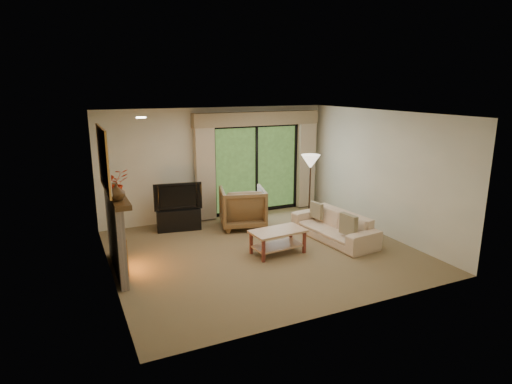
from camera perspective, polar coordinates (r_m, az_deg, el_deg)
name	(u,v)px	position (r m, az deg, el deg)	size (l,w,h in m)	color
floor	(263,251)	(8.26, 0.88, -7.88)	(5.50, 5.50, 0.00)	olive
ceiling	(263,114)	(7.68, 0.95, 10.42)	(5.50, 5.50, 0.00)	silver
wall_back	(217,163)	(10.14, -5.24, 3.83)	(5.00, 5.00, 0.00)	beige
wall_front	(344,224)	(5.80, 11.71, -4.16)	(5.00, 5.00, 0.00)	beige
wall_left	(106,202)	(7.16, -19.35, -1.21)	(5.00, 5.00, 0.00)	beige
wall_right	(380,173)	(9.37, 16.26, 2.49)	(5.00, 5.00, 0.00)	beige
fireplace	(116,233)	(7.53, -18.22, -5.27)	(0.24, 1.70, 1.37)	gray
mirror	(104,159)	(7.22, -19.65, 4.18)	(0.07, 1.45, 1.02)	gold
sliding_door	(256,169)	(10.50, 0.03, 3.14)	(2.26, 0.10, 2.16)	black
curtain_left	(205,170)	(9.90, -6.82, 2.95)	(0.45, 0.18, 2.35)	tan
curtain_right	(306,161)	(11.01, 6.68, 4.08)	(0.45, 0.18, 2.35)	tan
cornice	(258,119)	(10.26, 0.25, 9.76)	(3.20, 0.24, 0.32)	#937C5A
media_console	(179,219)	(9.56, -10.28, -3.53)	(0.94, 0.42, 0.47)	black
tv	(178,195)	(9.42, -10.42, -0.45)	(1.02, 0.13, 0.59)	black
armchair	(243,207)	(9.52, -1.80, -2.05)	(0.96, 0.99, 0.90)	brown
sofa	(334,226)	(8.92, 10.33, -4.50)	(1.94, 0.76, 0.57)	beige
pillow_near	(348,225)	(8.39, 12.22, -4.29)	(0.11, 0.41, 0.41)	brown
pillow_far	(317,210)	(9.27, 8.07, -2.43)	(0.09, 0.34, 0.34)	brown
coffee_table	(278,242)	(8.10, 2.92, -6.64)	(1.02, 0.56, 0.46)	tan
floor_lamp	(310,190)	(9.73, 7.17, 0.31)	(0.43, 0.43, 1.59)	beige
vase	(117,192)	(6.86, -18.09, -0.01)	(0.25, 0.25, 0.26)	#4A2F16
branches	(115,184)	(7.02, -18.33, 1.08)	(0.41, 0.35, 0.45)	red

